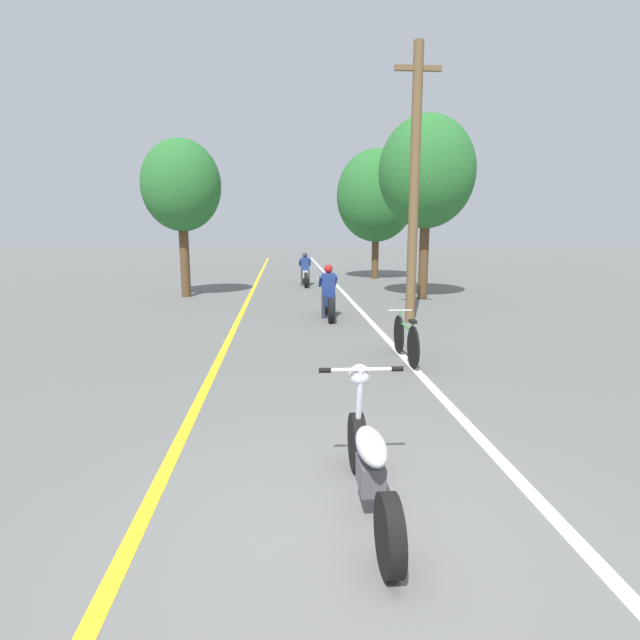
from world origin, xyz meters
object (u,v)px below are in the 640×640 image
at_px(roadside_tree_right_far, 376,196).
at_px(roadside_tree_left, 181,186).
at_px(motorcycle_rider_lead, 328,298).
at_px(motorcycle_rider_far, 305,273).
at_px(utility_pole, 414,184).
at_px(roadside_tree_right_near, 427,173).
at_px(motorcycle_foreground, 369,461).
at_px(bicycle_parked, 406,339).

bearing_deg(roadside_tree_right_far, roadside_tree_left, -143.08).
bearing_deg(motorcycle_rider_lead, roadside_tree_left, 135.29).
bearing_deg(roadside_tree_right_far, motorcycle_rider_far, -141.73).
bearing_deg(utility_pole, roadside_tree_right_near, 70.46).
relative_size(roadside_tree_right_far, motorcycle_rider_lead, 2.93).
bearing_deg(roadside_tree_left, motorcycle_foreground, -73.34).
bearing_deg(motorcycle_rider_lead, roadside_tree_right_near, 45.03).
bearing_deg(motorcycle_rider_far, roadside_tree_left, -144.19).
height_order(utility_pole, motorcycle_rider_lead, utility_pole).
xyz_separation_m(utility_pole, motorcycle_rider_lead, (-2.01, 0.73, -2.85)).
height_order(motorcycle_rider_lead, motorcycle_rider_far, motorcycle_rider_lead).
distance_m(utility_pole, roadside_tree_right_near, 4.56).
distance_m(utility_pole, motorcycle_rider_far, 9.05).
height_order(utility_pole, roadside_tree_left, utility_pole).
height_order(roadside_tree_right_near, roadside_tree_left, roadside_tree_right_near).
bearing_deg(roadside_tree_left, roadside_tree_right_far, 36.92).
bearing_deg(bicycle_parked, motorcycle_rider_far, 96.15).
height_order(roadside_tree_right_near, motorcycle_rider_far, roadside_tree_right_near).
bearing_deg(utility_pole, roadside_tree_left, 141.44).
relative_size(utility_pole, roadside_tree_left, 1.25).
xyz_separation_m(roadside_tree_left, motorcycle_foreground, (4.06, -13.55, -3.28)).
bearing_deg(utility_pole, bicycle_parked, -105.51).
distance_m(roadside_tree_right_far, motorcycle_rider_lead, 11.16).
bearing_deg(roadside_tree_left, motorcycle_rider_far, 35.81).
xyz_separation_m(roadside_tree_right_near, motorcycle_foreground, (-3.98, -12.58, -3.68)).
bearing_deg(roadside_tree_right_near, bicycle_parked, -107.71).
relative_size(roadside_tree_left, motorcycle_foreground, 2.53).
bearing_deg(roadside_tree_right_far, bicycle_parked, -98.24).
distance_m(roadside_tree_right_far, motorcycle_foreground, 19.90).
height_order(roadside_tree_right_far, roadside_tree_left, roadside_tree_right_far).
xyz_separation_m(utility_pole, roadside_tree_right_near, (1.51, 4.24, 0.72)).
xyz_separation_m(utility_pole, bicycle_parked, (-1.00, -3.62, -3.00)).
distance_m(motorcycle_rider_far, bicycle_parked, 11.96).
bearing_deg(motorcycle_rider_lead, roadside_tree_right_far, 73.07).
distance_m(roadside_tree_right_far, bicycle_parked, 15.10).
height_order(motorcycle_foreground, bicycle_parked, motorcycle_foreground).
relative_size(motorcycle_rider_lead, motorcycle_rider_far, 0.93).
distance_m(utility_pole, motorcycle_rider_lead, 3.56).
relative_size(utility_pole, motorcycle_foreground, 3.17).
distance_m(roadside_tree_left, motorcycle_rider_lead, 7.12).
height_order(utility_pole, roadside_tree_right_near, utility_pole).
distance_m(utility_pole, roadside_tree_left, 8.36).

